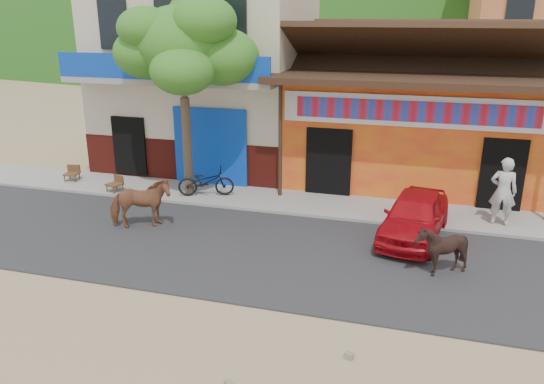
# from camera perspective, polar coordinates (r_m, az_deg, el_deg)

# --- Properties ---
(ground) EXTENTS (120.00, 120.00, 0.00)m
(ground) POSITION_cam_1_polar(r_m,az_deg,el_deg) (10.58, 1.25, -12.84)
(ground) COLOR #9E825B
(ground) RESTS_ON ground
(road) EXTENTS (60.00, 5.00, 0.04)m
(road) POSITION_cam_1_polar(r_m,az_deg,el_deg) (12.71, 4.14, -7.04)
(road) COLOR #28282B
(road) RESTS_ON ground
(sidewalk) EXTENTS (60.00, 2.00, 0.12)m
(sidewalk) POSITION_cam_1_polar(r_m,az_deg,el_deg) (15.87, 6.78, -1.57)
(sidewalk) COLOR gray
(sidewalk) RESTS_ON ground
(dance_club) EXTENTS (8.00, 6.00, 3.60)m
(dance_club) POSITION_cam_1_polar(r_m,az_deg,el_deg) (19.09, 14.96, 6.84)
(dance_club) COLOR orange
(dance_club) RESTS_ON ground
(cafe_building) EXTENTS (7.00, 6.00, 7.00)m
(cafe_building) POSITION_cam_1_polar(r_m,az_deg,el_deg) (20.37, -6.71, 12.90)
(cafe_building) COLOR beige
(cafe_building) RESTS_ON ground
(tree) EXTENTS (3.00, 3.00, 6.00)m
(tree) POSITION_cam_1_polar(r_m,az_deg,el_deg) (16.24, -9.38, 9.95)
(tree) COLOR #2D721E
(tree) RESTS_ON sidewalk
(cow_tan) EXTENTS (1.77, 1.39, 1.36)m
(cow_tan) POSITION_cam_1_polar(r_m,az_deg,el_deg) (14.50, -13.98, -1.22)
(cow_tan) COLOR #91583A
(cow_tan) RESTS_ON road
(cow_dark) EXTENTS (1.21, 1.11, 1.17)m
(cow_dark) POSITION_cam_1_polar(r_m,az_deg,el_deg) (12.22, 17.74, -5.92)
(cow_dark) COLOR black
(cow_dark) RESTS_ON road
(red_car) EXTENTS (1.94, 3.65, 1.18)m
(red_car) POSITION_cam_1_polar(r_m,az_deg,el_deg) (13.97, 15.08, -2.48)
(red_car) COLOR red
(red_car) RESTS_ON road
(scooter) EXTENTS (1.83, 1.15, 0.91)m
(scooter) POSITION_cam_1_polar(r_m,az_deg,el_deg) (16.52, -7.12, 1.12)
(scooter) COLOR black
(scooter) RESTS_ON sidewalk
(pedestrian) EXTENTS (0.73, 0.52, 1.86)m
(pedestrian) POSITION_cam_1_polar(r_m,az_deg,el_deg) (15.28, 23.61, 0.06)
(pedestrian) COLOR silver
(pedestrian) RESTS_ON sidewalk
(cafe_chair_left) EXTENTS (0.56, 0.56, 0.93)m
(cafe_chair_left) POSITION_cam_1_polar(r_m,az_deg,el_deg) (17.50, -16.66, 1.51)
(cafe_chair_left) COLOR #4B2819
(cafe_chair_left) RESTS_ON sidewalk
(cafe_chair_right) EXTENTS (0.51, 0.51, 0.95)m
(cafe_chair_right) POSITION_cam_1_polar(r_m,az_deg,el_deg) (19.11, -20.82, 2.52)
(cafe_chair_right) COLOR #502B1A
(cafe_chair_right) RESTS_ON sidewalk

